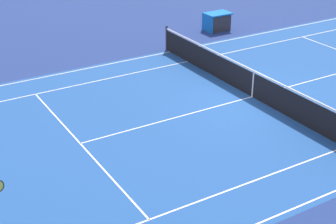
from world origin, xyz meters
name	(u,v)px	position (x,y,z in m)	size (l,w,h in m)	color
ground_plane	(252,97)	(0.00, 0.00, 0.00)	(60.00, 60.00, 0.00)	navy
court_slab	(252,97)	(0.00, 0.00, 0.00)	(24.20, 11.40, 0.00)	#1E4C93
court_line_markings	(252,97)	(0.00, 0.00, 0.00)	(23.85, 11.05, 0.01)	white
tennis_net	(253,84)	(0.00, 0.00, 0.49)	(0.10, 11.70, 1.08)	#2D2D33
tennis_ball	(218,66)	(-0.73, -3.01, 0.03)	(0.07, 0.07, 0.07)	#CCE01E
equipment_cart_tarped	(217,21)	(-3.60, -7.07, 0.44)	(1.25, 0.84, 0.85)	#2D2D33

